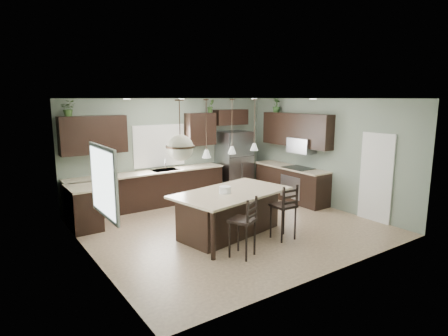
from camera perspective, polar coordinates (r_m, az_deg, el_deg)
ground at (r=8.41m, az=1.00°, el=-8.89°), size 6.00×6.00×0.00m
pantry_door at (r=9.21m, az=22.16°, el=-1.37°), size 0.04×0.82×2.04m
window_back at (r=10.18m, az=-9.85°, el=3.37°), size 1.35×0.02×1.00m
window_left at (r=6.01m, az=-18.01°, el=-2.03°), size 0.02×1.10×1.00m
left_return_cabs at (r=8.69m, az=-20.60°, el=-5.83°), size 0.60×0.90×0.90m
left_return_countertop at (r=8.58m, az=-20.67°, el=-2.80°), size 0.66×0.96×0.04m
back_lower_cabs at (r=9.95m, az=-11.31°, el=-3.31°), size 4.20×0.60×0.90m
back_countertop at (r=9.83m, az=-11.36°, el=-0.67°), size 4.20×0.66×0.04m
sink_inset at (r=10.00m, az=-9.00°, el=-0.30°), size 0.70×0.45×0.01m
faucet at (r=9.95m, az=-8.95°, el=0.49°), size 0.02×0.02×0.28m
back_upper_left at (r=9.40m, az=-19.27°, el=4.78°), size 1.55×0.34×0.90m
back_upper_right at (r=10.56m, az=-3.62°, el=5.94°), size 0.85×0.34×0.90m
fridge_header at (r=11.12m, az=1.05°, el=7.75°), size 1.05×0.34×0.45m
right_lower_cabs at (r=10.62m, az=10.15°, el=-2.38°), size 0.60×2.35×0.90m
right_countertop at (r=10.51m, az=10.16°, el=0.11°), size 0.66×2.35×0.04m
cooktop at (r=10.32m, az=11.23°, el=0.01°), size 0.58×0.75×0.02m
wall_oven_front at (r=10.22m, az=10.01°, el=-2.88°), size 0.01×0.72×0.60m
right_upper_cabs at (r=10.48m, az=10.93°, el=5.74°), size 0.34×2.35×0.90m
microwave at (r=10.30m, az=11.74°, el=3.38°), size 0.40×0.75×0.40m
refrigerator at (r=11.07m, az=1.60°, el=0.82°), size 0.90×0.74×1.85m
kitchen_island at (r=7.81m, az=1.18°, el=-6.89°), size 2.63×1.81×0.92m
serving_dish at (r=7.52m, az=0.15°, el=-3.35°), size 0.24×0.24×0.14m
bar_stool_left at (r=6.74m, az=2.81°, el=-8.93°), size 0.55×0.55×1.12m
bar_stool_right at (r=7.63m, az=9.02°, el=-6.58°), size 0.44×0.44×1.14m
pendant_left at (r=6.97m, az=-2.71°, el=6.00°), size 0.17×0.17×1.10m
pendant_center at (r=7.46m, az=1.23°, el=6.31°), size 0.17×0.17×1.10m
pendant_right at (r=7.99m, az=4.67°, el=6.57°), size 0.17×0.17×1.10m
chandelier at (r=5.82m, az=-6.74°, el=5.72°), size 0.45×0.45×0.96m
plant_back_left at (r=9.20m, az=-22.61°, el=8.40°), size 0.40×0.37×0.36m
plant_back_right at (r=10.68m, az=-2.04°, el=9.42°), size 0.22×0.19×0.37m
plant_right_wall at (r=10.99m, az=7.99°, el=9.44°), size 0.24×0.24×0.40m
room_shell at (r=8.01m, az=1.04°, el=2.65°), size 6.00×6.00×6.00m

